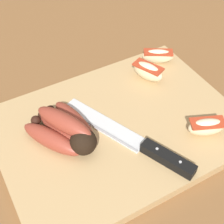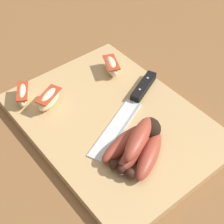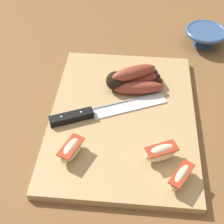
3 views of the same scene
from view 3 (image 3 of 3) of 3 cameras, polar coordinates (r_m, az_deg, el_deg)
The scene contains 8 objects.
ground_plane at distance 0.77m, azimuth 0.80°, elevation -0.99°, with size 6.00×6.00×0.00m, color brown.
cutting_board at distance 0.76m, azimuth 1.90°, elevation -0.84°, with size 0.45×0.33×0.02m, color tan.
banana_bunch at distance 0.81m, azimuth 3.67°, elevation 5.84°, with size 0.12×0.14×0.06m.
chefs_knife at distance 0.74m, azimuth -3.52°, elevation -0.17°, with size 0.14×0.27×0.02m.
apple_wedge_near at distance 0.66m, azimuth -7.18°, elevation -6.60°, with size 0.07×0.05×0.04m.
apple_wedge_middle at distance 0.64m, azimuth 12.06°, elevation -11.12°, with size 0.07×0.06×0.03m.
apple_wedge_far at distance 0.66m, azimuth 8.68°, elevation -7.09°, with size 0.05×0.07×0.04m.
ceramic_bowl at distance 1.02m, azimuth 16.10°, elevation 12.77°, with size 0.12×0.12×0.05m.
Camera 3 is at (-0.52, -0.04, 0.56)m, focal length 51.83 mm.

